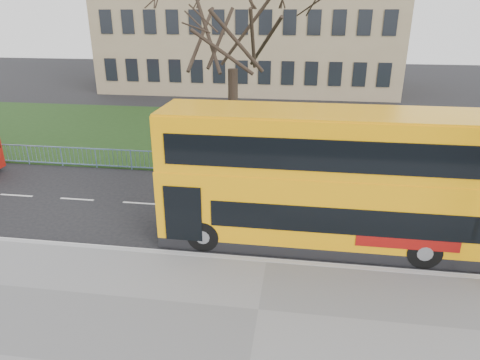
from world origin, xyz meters
TOP-DOWN VIEW (x-y plane):
  - ground at (0.00, 0.00)m, footprint 120.00×120.00m
  - kerb at (0.00, -1.55)m, footprint 80.00×0.20m
  - grass_verge at (0.00, 14.30)m, footprint 80.00×15.40m
  - guard_railing at (0.00, 6.60)m, footprint 40.00×0.12m
  - bare_tree at (-3.00, 10.00)m, footprint 8.17×8.17m
  - civic_building at (-5.00, 35.00)m, footprint 30.00×15.00m
  - yellow_bus at (1.82, 0.26)m, footprint 11.53×2.79m

SIDE VIEW (x-z plane):
  - ground at x=0.00m, z-range 0.00..0.00m
  - grass_verge at x=0.00m, z-range 0.00..0.08m
  - kerb at x=0.00m, z-range 0.00..0.14m
  - guard_railing at x=0.00m, z-range 0.00..1.10m
  - yellow_bus at x=1.82m, z-range 0.18..5.01m
  - bare_tree at x=-3.00m, z-range 0.08..11.75m
  - civic_building at x=-5.00m, z-range 0.00..14.00m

